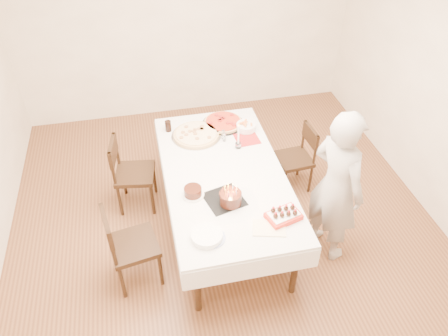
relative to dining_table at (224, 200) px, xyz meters
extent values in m
plane|color=#56311D|center=(0.01, -0.09, -0.38)|extent=(5.00, 5.00, 0.00)
cube|color=#F5E8CE|center=(0.01, 2.41, 0.98)|extent=(4.50, 0.04, 2.70)
cube|color=white|center=(0.00, 0.00, 0.00)|extent=(1.36, 2.25, 0.75)
imported|color=#B1ACA7|center=(0.94, -0.49, 0.43)|extent=(0.58, 0.69, 1.62)
cylinder|color=beige|center=(-0.16, 0.65, 0.40)|extent=(0.65, 0.65, 0.04)
cylinder|color=red|center=(0.17, 0.81, 0.40)|extent=(0.56, 0.56, 0.04)
cube|color=#B21E1E|center=(0.36, 0.48, 0.38)|extent=(0.26, 0.26, 0.01)
cylinder|color=white|center=(0.39, 0.65, 0.42)|extent=(0.26, 0.26, 0.07)
cylinder|color=white|center=(0.23, 0.36, 0.52)|extent=(0.07, 0.07, 0.30)
cylinder|color=black|center=(-0.44, 0.81, 0.44)|extent=(0.08, 0.08, 0.12)
cylinder|color=#38170E|center=(-0.34, -0.25, 0.42)|extent=(0.25, 0.25, 0.09)
cube|color=black|center=(-0.08, -0.37, 0.38)|extent=(0.40, 0.40, 0.01)
cylinder|color=#3C1910|center=(-0.03, -0.43, 0.48)|extent=(0.24, 0.24, 0.18)
cube|color=beige|center=(0.21, -0.79, 0.38)|extent=(0.32, 0.25, 0.02)
cylinder|color=white|center=(-0.31, -0.78, 0.40)|extent=(0.26, 0.26, 0.05)
cylinder|color=white|center=(-0.28, -0.79, 0.38)|extent=(0.30, 0.30, 0.01)
camera|label=1|loc=(-0.69, -3.13, 3.12)|focal=35.00mm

